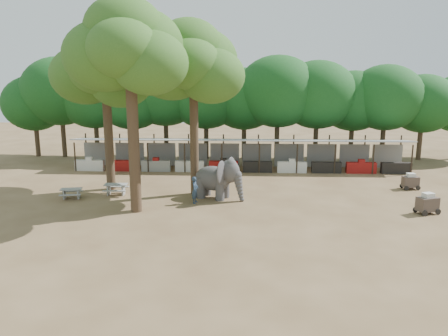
{
  "coord_description": "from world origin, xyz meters",
  "views": [
    {
      "loc": [
        0.24,
        -22.23,
        7.78
      ],
      "look_at": [
        -1.0,
        5.0,
        2.0
      ],
      "focal_mm": 35.0,
      "sensor_mm": 36.0,
      "label": 1
    }
  ],
  "objects_px": {
    "elephant": "(219,178)",
    "yard_tree_back": "(191,63)",
    "yard_tree_left": "(104,69)",
    "picnic_table_near": "(71,192)",
    "picnic_table_far": "(116,188)",
    "cart_front": "(427,203)",
    "yard_tree_center": "(128,49)",
    "handler": "(195,190)",
    "cart_back": "(410,181)"
  },
  "relations": [
    {
      "from": "yard_tree_left",
      "to": "cart_front",
      "type": "xyz_separation_m",
      "value": [
        19.94,
        -4.89,
        -7.59
      ]
    },
    {
      "from": "handler",
      "to": "picnic_table_near",
      "type": "distance_m",
      "value": 8.11
    },
    {
      "from": "yard_tree_center",
      "to": "elephant",
      "type": "relative_size",
      "value": 3.39
    },
    {
      "from": "yard_tree_center",
      "to": "cart_back",
      "type": "distance_m",
      "value": 20.81
    },
    {
      "from": "handler",
      "to": "cart_back",
      "type": "bearing_deg",
      "value": -63.19
    },
    {
      "from": "yard_tree_back",
      "to": "elephant",
      "type": "xyz_separation_m",
      "value": [
        1.79,
        -1.23,
        -7.21
      ]
    },
    {
      "from": "yard_tree_center",
      "to": "picnic_table_far",
      "type": "xyz_separation_m",
      "value": [
        -2.09,
        3.29,
        -8.72
      ]
    },
    {
      "from": "yard_tree_left",
      "to": "yard_tree_back",
      "type": "relative_size",
      "value": 0.97
    },
    {
      "from": "yard_tree_left",
      "to": "yard_tree_back",
      "type": "bearing_deg",
      "value": -9.46
    },
    {
      "from": "picnic_table_near",
      "to": "cart_back",
      "type": "relative_size",
      "value": 1.24
    },
    {
      "from": "picnic_table_near",
      "to": "cart_back",
      "type": "xyz_separation_m",
      "value": [
        22.74,
        3.45,
        0.12
      ]
    },
    {
      "from": "yard_tree_left",
      "to": "yard_tree_back",
      "type": "height_order",
      "value": "yard_tree_back"
    },
    {
      "from": "picnic_table_near",
      "to": "yard_tree_back",
      "type": "bearing_deg",
      "value": 2.44
    },
    {
      "from": "yard_tree_center",
      "to": "picnic_table_near",
      "type": "relative_size",
      "value": 7.93
    },
    {
      "from": "yard_tree_back",
      "to": "elephant",
      "type": "height_order",
      "value": "yard_tree_back"
    },
    {
      "from": "yard_tree_center",
      "to": "elephant",
      "type": "xyz_separation_m",
      "value": [
        4.79,
        2.77,
        -7.88
      ]
    },
    {
      "from": "cart_back",
      "to": "elephant",
      "type": "bearing_deg",
      "value": -173.34
    },
    {
      "from": "elephant",
      "to": "cart_back",
      "type": "height_order",
      "value": "elephant"
    },
    {
      "from": "picnic_table_far",
      "to": "cart_back",
      "type": "xyz_separation_m",
      "value": [
        20.13,
        2.42,
        0.07
      ]
    },
    {
      "from": "yard_tree_center",
      "to": "yard_tree_back",
      "type": "height_order",
      "value": "yard_tree_center"
    },
    {
      "from": "yard_tree_back",
      "to": "picnic_table_near",
      "type": "relative_size",
      "value": 7.48
    },
    {
      "from": "handler",
      "to": "cart_back",
      "type": "relative_size",
      "value": 1.36
    },
    {
      "from": "yard_tree_left",
      "to": "cart_front",
      "type": "height_order",
      "value": "yard_tree_left"
    },
    {
      "from": "elephant",
      "to": "yard_tree_left",
      "type": "bearing_deg",
      "value": -172.86
    },
    {
      "from": "cart_front",
      "to": "picnic_table_near",
      "type": "bearing_deg",
      "value": 154.2
    },
    {
      "from": "yard_tree_back",
      "to": "cart_back",
      "type": "xyz_separation_m",
      "value": [
        15.04,
        1.72,
        -7.98
      ]
    },
    {
      "from": "yard_tree_back",
      "to": "picnic_table_far",
      "type": "xyz_separation_m",
      "value": [
        -5.09,
        -0.71,
        -8.06
      ]
    },
    {
      "from": "yard_tree_left",
      "to": "handler",
      "type": "relative_size",
      "value": 6.57
    },
    {
      "from": "elephant",
      "to": "yard_tree_back",
      "type": "bearing_deg",
      "value": 168.65
    },
    {
      "from": "cart_front",
      "to": "handler",
      "type": "bearing_deg",
      "value": 153.35
    },
    {
      "from": "handler",
      "to": "cart_back",
      "type": "height_order",
      "value": "handler"
    },
    {
      "from": "picnic_table_far",
      "to": "cart_front",
      "type": "relative_size",
      "value": 1.04
    },
    {
      "from": "picnic_table_near",
      "to": "picnic_table_far",
      "type": "relative_size",
      "value": 0.99
    },
    {
      "from": "cart_front",
      "to": "cart_back",
      "type": "xyz_separation_m",
      "value": [
        1.1,
        5.61,
        -0.05
      ]
    },
    {
      "from": "yard_tree_left",
      "to": "cart_front",
      "type": "distance_m",
      "value": 21.89
    },
    {
      "from": "picnic_table_near",
      "to": "picnic_table_far",
      "type": "distance_m",
      "value": 2.8
    },
    {
      "from": "yard_tree_center",
      "to": "yard_tree_back",
      "type": "bearing_deg",
      "value": 53.14
    },
    {
      "from": "handler",
      "to": "elephant",
      "type": "bearing_deg",
      "value": -40.51
    },
    {
      "from": "handler",
      "to": "cart_front",
      "type": "bearing_deg",
      "value": -85.2
    },
    {
      "from": "yard_tree_back",
      "to": "picnic_table_near",
      "type": "distance_m",
      "value": 11.31
    },
    {
      "from": "picnic_table_near",
      "to": "picnic_table_far",
      "type": "height_order",
      "value": "picnic_table_far"
    },
    {
      "from": "picnic_table_near",
      "to": "handler",
      "type": "bearing_deg",
      "value": -14.55
    },
    {
      "from": "yard_tree_back",
      "to": "elephant",
      "type": "distance_m",
      "value": 7.54
    },
    {
      "from": "yard_tree_center",
      "to": "yard_tree_back",
      "type": "distance_m",
      "value": 5.04
    },
    {
      "from": "picnic_table_near",
      "to": "yard_tree_left",
      "type": "bearing_deg",
      "value": 47.96
    },
    {
      "from": "yard_tree_left",
      "to": "picnic_table_near",
      "type": "bearing_deg",
      "value": -121.77
    },
    {
      "from": "yard_tree_center",
      "to": "handler",
      "type": "relative_size",
      "value": 7.18
    },
    {
      "from": "yard_tree_left",
      "to": "yard_tree_center",
      "type": "bearing_deg",
      "value": -59.04
    },
    {
      "from": "handler",
      "to": "cart_front",
      "type": "distance_m",
      "value": 13.65
    },
    {
      "from": "elephant",
      "to": "handler",
      "type": "distance_m",
      "value": 1.86
    }
  ]
}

